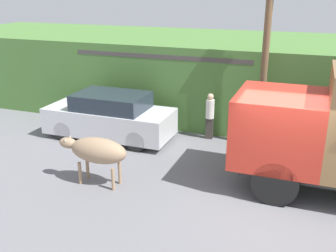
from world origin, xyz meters
The scene contains 7 objects.
ground_plane centered at (0.00, 0.00, 0.00)m, with size 60.00×60.00×0.00m, color slate.
hillside_embankment centered at (0.00, 7.17, 1.50)m, with size 32.00×6.42×2.99m.
building_backdrop centered at (-4.73, 5.31, 1.38)m, with size 6.51×2.70×2.73m.
brown_cow centered at (-4.68, -0.56, 0.94)m, with size 1.95×0.67×1.29m.
parked_suv centered at (-5.98, 2.52, 0.77)m, with size 4.33×1.76×1.58m.
pedestrian_on_hill centered at (-2.78, 3.65, 0.89)m, with size 0.32×0.32×1.59m.
utility_pole centered at (-1.11, 3.61, 2.84)m, with size 0.90×0.21×5.44m.
Camera 1 is at (0.29, -8.66, 4.93)m, focal length 42.00 mm.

